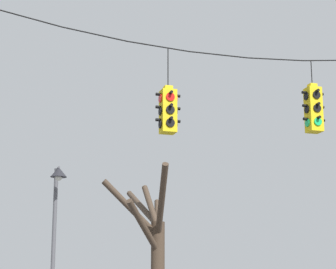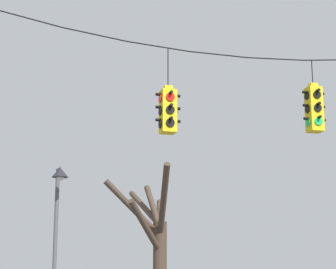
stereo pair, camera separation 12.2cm
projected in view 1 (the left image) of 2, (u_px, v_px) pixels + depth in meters
name	position (u px, v px, depth m)	size (l,w,h in m)	color
span_wire	(219.00, 48.00, 15.63)	(10.49, 0.03, 0.54)	black
traffic_light_near_left_pole	(168.00, 111.00, 14.89)	(0.58, 0.58, 2.03)	yellow
traffic_light_near_right_pole	(313.00, 109.00, 16.03)	(0.58, 0.58, 1.83)	yellow
street_lamp	(56.00, 211.00, 18.89)	(0.48, 0.83, 4.95)	#515156
bare_tree	(153.00, 245.00, 22.71)	(2.62, 5.57, 5.47)	#423326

